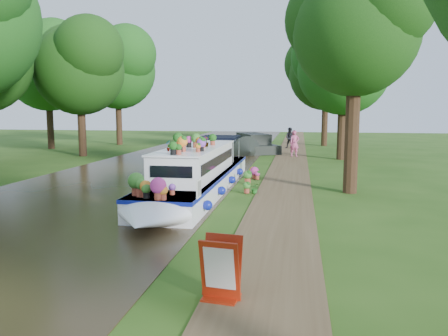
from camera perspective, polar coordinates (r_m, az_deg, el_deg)
ground at (r=15.38m, az=3.05°, el=-4.88°), size 100.00×100.00×0.00m
canal_water at (r=17.13m, az=-17.35°, el=-3.89°), size 10.00×100.00×0.02m
towpath at (r=15.29m, az=7.54°, el=-4.96°), size 2.20×100.00×0.03m
plant_boat at (r=17.35m, az=-3.63°, el=-0.58°), size 2.29×13.52×2.27m
tree_near_overhang at (r=18.38m, az=16.81°, el=17.58°), size 5.52×5.28×8.99m
tree_near_mid at (r=30.28m, az=15.35°, el=13.30°), size 6.90×6.60×9.40m
tree_near_far at (r=41.23m, az=13.19°, el=12.67°), size 7.59×7.26×10.30m
tree_far_c at (r=32.92m, az=-18.36°, el=12.87°), size 7.13×6.82×9.59m
tree_far_d at (r=42.65m, az=-13.76°, el=12.95°), size 8.05×7.70×10.85m
tree_far_h at (r=40.02m, az=-22.07°, el=12.59°), size 7.82×7.48×10.49m
second_boat at (r=34.36m, az=3.84°, el=3.08°), size 4.65×7.94×1.44m
sandwich_board at (r=7.85m, az=-0.39°, el=-13.36°), size 0.72×0.63×1.11m
pedestrian_pink at (r=31.10m, az=9.19°, el=3.20°), size 0.77×0.62×1.85m
pedestrian_dark at (r=37.46m, az=8.66°, el=3.90°), size 0.93×0.77×1.77m
verge_plant at (r=17.49m, az=4.07°, el=-2.65°), size 0.41×0.37×0.42m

